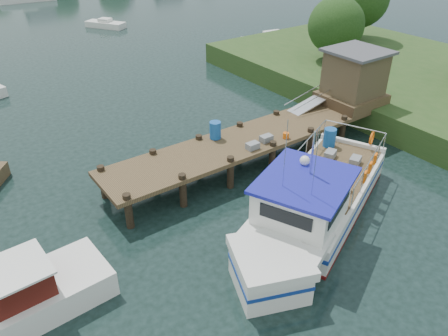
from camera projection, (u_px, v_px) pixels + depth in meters
ground_plane at (223, 172)px, 21.28m from camera, size 160.00×160.00×0.00m
near_shore at (442, 70)px, 28.13m from camera, size 16.00×30.00×7.76m
dock at (321, 99)px, 23.38m from camera, size 16.60×3.00×4.78m
lobster_boat at (312, 205)px, 17.24m from camera, size 10.77×6.85×5.40m
moored_b at (106, 24)px, 46.11m from camera, size 3.51×4.39×0.94m
moored_c at (274, 38)px, 41.16m from camera, size 6.47×3.06×0.98m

